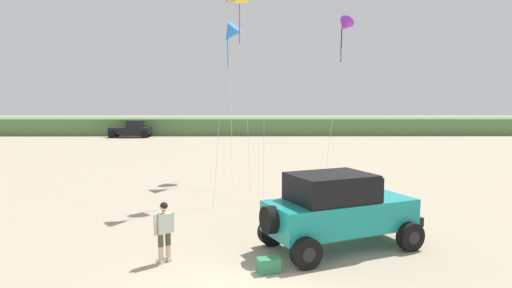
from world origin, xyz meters
name	(u,v)px	position (x,y,z in m)	size (l,w,h in m)	color
dune_ridge	(218,126)	(-3.87, 48.40, 1.00)	(90.00, 8.28, 1.99)	#567A47
jeep	(338,209)	(3.11, 3.68, 1.20)	(5.00, 3.89, 2.26)	teal
person_watching	(164,229)	(-1.81, 2.57, 0.94)	(0.51, 0.46, 1.67)	#DBB28E
cooler_box	(268,265)	(0.98, 1.82, 0.19)	(0.56, 0.36, 0.38)	#2D7F51
distant_pickup	(131,129)	(-13.44, 42.44, 0.94)	(4.61, 2.38, 1.98)	black
kite_orange_streamer	(345,26)	(5.02, 12.80, 7.93)	(2.37, 5.53, 8.46)	purple
kite_black_sled	(230,34)	(-0.71, 16.92, 8.14)	(1.59, 6.55, 8.80)	blue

